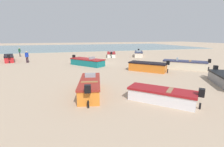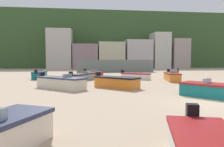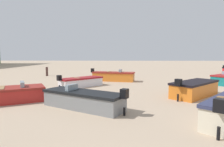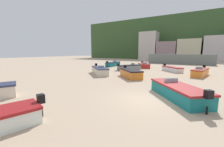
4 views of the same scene
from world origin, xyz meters
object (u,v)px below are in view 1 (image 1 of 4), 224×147
boat_red_6 (9,58)px  boat_orange_9 (148,67)px  boat_white_10 (162,95)px  boat_orange_1 (90,87)px  boat_teal_8 (87,62)px  beach_walker_foreground (27,56)px  boat_cream_2 (184,65)px  boat_white_4 (111,54)px  boat_cream_5 (139,54)px  beach_walker_distant (20,51)px

boat_red_6 → boat_orange_9: bearing=-53.1°
boat_orange_9 → boat_white_10: 8.54m
boat_orange_1 → boat_red_6: boat_orange_1 is taller
boat_teal_8 → boat_white_10: 13.40m
boat_teal_8 → boat_orange_9: (-5.56, 5.41, 0.03)m
boat_orange_9 → beach_walker_foreground: beach_walker_foreground is taller
boat_orange_1 → boat_cream_2: boat_cream_2 is taller
boat_white_4 → boat_cream_5: (-4.84, 1.41, 0.08)m
boat_orange_1 → boat_cream_2: size_ratio=1.03×
boat_orange_1 → beach_walker_distant: bearing=122.7°
boat_white_4 → boat_cream_5: 5.04m
boat_cream_5 → boat_red_6: bearing=24.8°
boat_cream_2 → beach_walker_foreground: 20.44m
boat_orange_1 → boat_white_4: 20.48m
boat_white_4 → boat_cream_5: bearing=-0.1°
boat_white_10 → beach_walker_distant: 29.07m
boat_cream_2 → boat_cream_5: size_ratio=0.89×
boat_cream_2 → boat_red_6: bearing=100.1°
boat_orange_9 → boat_white_10: boat_orange_9 is taller
boat_orange_9 → beach_walker_distant: bearing=86.3°
boat_teal_8 → boat_cream_5: bearing=175.7°
boat_red_6 → beach_walker_foreground: beach_walker_foreground is taller
boat_cream_5 → boat_white_10: boat_cream_5 is taller
boat_cream_5 → boat_teal_8: boat_cream_5 is taller
boat_orange_9 → beach_walker_distant: size_ratio=2.34×
beach_walker_foreground → beach_walker_distant: (2.67, -8.46, 0.00)m
boat_cream_5 → beach_walker_distant: 21.71m
boat_red_6 → boat_white_10: bearing=-73.1°
boat_cream_5 → boat_orange_9: size_ratio=1.29×
boat_cream_5 → beach_walker_foreground: beach_walker_foreground is taller
boat_teal_8 → boat_white_10: bearing=60.9°
boat_white_4 → beach_walker_distant: beach_walker_distant is taller
boat_orange_1 → boat_cream_5: size_ratio=0.92×
boat_white_4 → beach_walker_distant: size_ratio=3.19×
boat_teal_8 → beach_walker_distant: bearing=-89.8°
boat_orange_9 → beach_walker_foreground: bearing=98.5°
boat_orange_1 → boat_teal_8: 10.80m
beach_walker_distant → boat_white_4: bearing=62.9°
boat_orange_9 → boat_white_4: bearing=44.9°
boat_cream_5 → beach_walker_distant: (20.87, -5.95, 0.50)m
boat_cream_5 → boat_orange_9: 13.44m
boat_cream_2 → boat_red_6: boat_cream_2 is taller
boat_teal_8 → boat_white_4: bearing=-162.1°
boat_teal_8 → beach_walker_foreground: (7.67, -4.57, 0.51)m
boat_white_4 → boat_teal_8: boat_teal_8 is taller
boat_white_4 → beach_walker_distant: (16.03, -4.54, 0.57)m
boat_cream_2 → boat_orange_9: (4.53, -0.12, -0.01)m
boat_teal_8 → beach_walker_foreground: 8.95m
boat_orange_9 → boat_white_10: size_ratio=1.09×
boat_cream_2 → boat_cream_5: boat_cream_2 is taller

